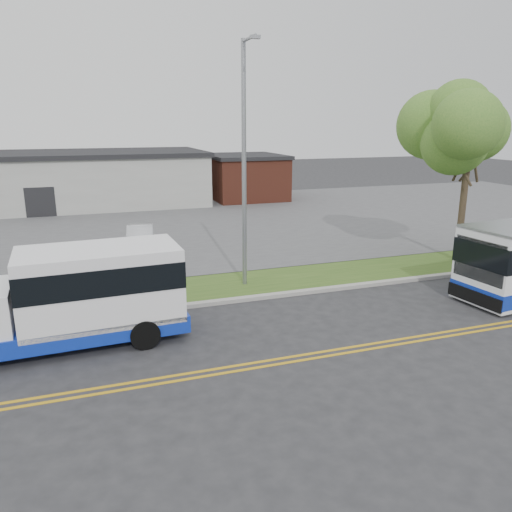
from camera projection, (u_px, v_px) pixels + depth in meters
name	position (u px, v px, depth m)	size (l,w,h in m)	color
ground	(187.00, 319.00, 17.31)	(140.00, 140.00, 0.00)	#28282B
lane_line_north	(215.00, 369.00, 13.80)	(70.00, 0.12, 0.01)	gold
lane_line_south	(218.00, 374.00, 13.52)	(70.00, 0.12, 0.01)	gold
curb	(181.00, 306.00, 18.30)	(80.00, 0.30, 0.15)	#9E9B93
verge	(173.00, 292.00, 19.95)	(80.00, 3.30, 0.10)	#304E1A
parking_lot	(135.00, 225.00, 32.81)	(80.00, 25.00, 0.10)	#4C4C4F
commercial_building	(43.00, 180.00, 39.49)	(25.40, 10.40, 4.35)	#9E9E99
brick_wing	(245.00, 177.00, 43.85)	(6.30, 7.30, 3.90)	brown
tree_east	(471.00, 131.00, 22.86)	(5.20, 5.20, 8.33)	#35251D
streetlight_near	(245.00, 159.00, 19.39)	(0.35, 1.53, 9.50)	gray
shuttle_bus	(75.00, 295.00, 15.05)	(7.83, 2.91, 2.95)	#0F2CAA
pedestrian	(22.00, 295.00, 17.13)	(0.56, 0.37, 1.55)	black
parked_car_a	(140.00, 238.00, 26.17)	(1.35, 3.87, 1.28)	#BBBDC3
grocery_bag_left	(14.00, 315.00, 16.97)	(0.32, 0.32, 0.32)	white
grocery_bag_right	(34.00, 308.00, 17.61)	(0.32, 0.32, 0.32)	white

